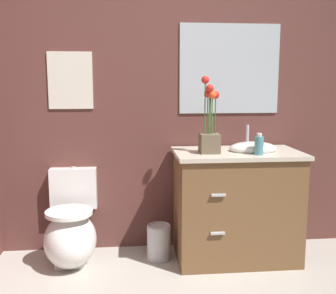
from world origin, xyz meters
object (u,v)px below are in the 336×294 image
Objects in this scene: toilet at (71,232)px; wall_poster at (70,80)px; soap_bottle at (259,145)px; trash_bin at (159,242)px; wall_mirror at (230,69)px; flower_vase at (210,128)px; vanity_cabinet at (236,204)px.

toilet is 1.15m from wall_poster.
soap_bottle reaches higher than trash_bin.
wall_poster is at bearing 180.00° from wall_mirror.
toilet is 1.28m from flower_vase.
soap_bottle is (0.11, -0.16, 0.48)m from vanity_cabinet.
toilet is at bearing -90.00° from wall_poster.
wall_mirror reaches higher than trash_bin.
wall_mirror is (-0.00, 0.29, 1.02)m from vanity_cabinet.
soap_bottle is at bearing -18.42° from flower_vase.
vanity_cabinet reaches higher than trash_bin.
wall_poster is (-1.02, 0.34, 0.34)m from flower_vase.
wall_mirror is at bearing 0.00° from wall_poster.
vanity_cabinet is at bearing 12.35° from flower_vase.
wall_mirror is (1.24, 0.27, 1.21)m from toilet.
wall_poster is (-0.66, 0.26, 1.22)m from trash_bin.
toilet is 0.68× the size of vanity_cabinet.
wall_mirror is at bearing 56.96° from flower_vase.
trash_bin is 0.63× the size of wall_poster.
wall_poster is at bearing 90.00° from toilet.
vanity_cabinet is 1.83× the size of flower_vase.
trash_bin is (-0.36, 0.08, -0.88)m from flower_vase.
wall_poster is at bearing 161.44° from soap_bottle.
toilet is at bearing 175.74° from flower_vase.
flower_vase is at bearing 161.58° from soap_bottle.
soap_bottle is 0.57× the size of trash_bin.
vanity_cabinet reaches higher than toilet.
wall_mirror is at bearing 90.54° from vanity_cabinet.
flower_vase reaches higher than trash_bin.
toilet is 1.59× the size of wall_poster.
flower_vase reaches higher than toilet.
wall_poster is at bearing 166.73° from vanity_cabinet.
soap_bottle is at bearing -18.56° from wall_poster.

